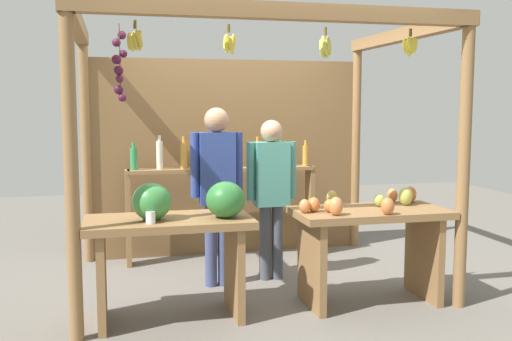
{
  "coord_description": "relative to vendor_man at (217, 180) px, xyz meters",
  "views": [
    {
      "loc": [
        -1.22,
        -5.29,
        1.66
      ],
      "look_at": [
        0.0,
        -0.22,
        1.08
      ],
      "focal_mm": 41.16,
      "sensor_mm": 36.0,
      "label": 1
    }
  ],
  "objects": [
    {
      "name": "ground_plane",
      "position": [
        0.33,
        0.07,
        -0.99
      ],
      "size": [
        12.0,
        12.0,
        0.0
      ],
      "primitive_type": "plane",
      "color": "slate",
      "rests_on": "ground"
    },
    {
      "name": "vendor_man",
      "position": [
        0.0,
        0.0,
        0.0
      ],
      "size": [
        0.48,
        0.22,
        1.64
      ],
      "rotation": [
        0.0,
        0.0,
        0.15
      ],
      "color": "#434E7D",
      "rests_on": "ground"
    },
    {
      "name": "vendor_woman",
      "position": [
        0.54,
        0.08,
        -0.08
      ],
      "size": [
        0.48,
        0.21,
        1.52
      ],
      "rotation": [
        0.0,
        0.0,
        0.03
      ],
      "color": "#494E59",
      "rests_on": "ground"
    },
    {
      "name": "fruit_counter_left",
      "position": [
        -0.45,
        -0.78,
        -0.3
      ],
      "size": [
        1.28,
        0.64,
        1.08
      ],
      "color": "olive",
      "rests_on": "ground"
    },
    {
      "name": "fruit_counter_right",
      "position": [
        1.16,
        -0.75,
        -0.39
      ],
      "size": [
        1.28,
        0.67,
        0.96
      ],
      "color": "olive",
      "rests_on": "ground"
    },
    {
      "name": "market_stall",
      "position": [
        0.32,
        0.56,
        0.43
      ],
      "size": [
        3.16,
        2.3,
        2.4
      ],
      "color": "olive",
      "rests_on": "ground"
    },
    {
      "name": "bottle_shelf_unit",
      "position": [
        0.2,
        0.89,
        -0.18
      ],
      "size": [
        2.02,
        0.22,
        1.35
      ],
      "color": "olive",
      "rests_on": "ground"
    }
  ]
}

